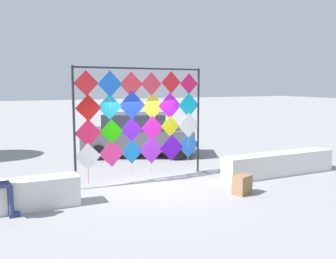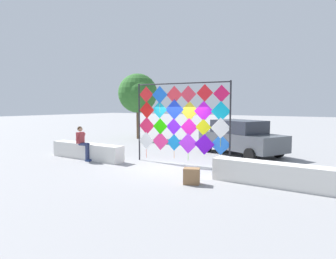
% 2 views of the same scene
% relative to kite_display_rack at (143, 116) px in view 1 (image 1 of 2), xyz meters
% --- Properties ---
extents(ground, '(120.00, 120.00, 0.00)m').
position_rel_kite_display_rack_xyz_m(ground, '(-0.06, -0.89, -2.05)').
color(ground, gray).
extents(plaza_ledge_right, '(4.22, 0.64, 0.75)m').
position_rel_kite_display_rack_xyz_m(plaza_ledge_right, '(4.34, -1.38, -1.68)').
color(plaza_ledge_right, silver).
rests_on(plaza_ledge_right, ground).
extents(kite_display_rack, '(4.38, 0.49, 3.56)m').
position_rel_kite_display_rack_xyz_m(kite_display_rack, '(0.00, 0.00, 0.00)').
color(kite_display_rack, '#232328').
rests_on(kite_display_rack, ground).
extents(parked_car, '(5.01, 3.77, 1.79)m').
position_rel_kite_display_rack_xyz_m(parked_car, '(1.30, 3.84, -1.14)').
color(parked_car, '#4C5156').
rests_on(parked_car, ground).
extents(cardboard_box_large, '(0.62, 0.52, 0.53)m').
position_rel_kite_display_rack_xyz_m(cardboard_box_large, '(1.91, -2.62, -1.79)').
color(cardboard_box_large, olive).
rests_on(cardboard_box_large, ground).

